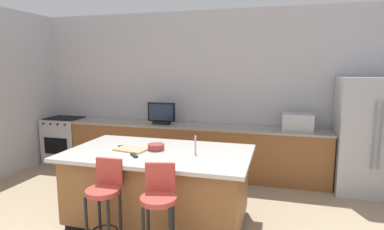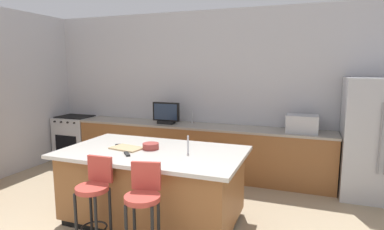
{
  "view_description": "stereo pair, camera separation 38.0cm",
  "coord_description": "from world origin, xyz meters",
  "px_view_note": "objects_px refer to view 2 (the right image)",
  "views": [
    {
      "loc": [
        1.35,
        -1.32,
        1.91
      ],
      "look_at": [
        0.1,
        3.16,
        1.21
      ],
      "focal_mm": 29.44,
      "sensor_mm": 36.0,
      "label": 1
    },
    {
      "loc": [
        1.71,
        -1.2,
        1.91
      ],
      "look_at": [
        0.1,
        3.16,
        1.21
      ],
      "focal_mm": 29.44,
      "sensor_mm": 36.0,
      "label": 2
    }
  ],
  "objects_px": {
    "kitchen_island": "(153,185)",
    "cutting_board": "(127,148)",
    "range_oven": "(76,138)",
    "tv_remote": "(127,154)",
    "fruit_bowl": "(151,146)",
    "refrigerator": "(377,139)",
    "microwave": "(302,124)",
    "tv_monitor": "(166,114)",
    "bar_stool_left": "(95,195)",
    "bar_stool_right": "(143,206)",
    "cell_phone": "(118,145)"
  },
  "relations": [
    {
      "from": "bar_stool_right",
      "to": "tv_monitor",
      "type": "bearing_deg",
      "value": 97.09
    },
    {
      "from": "microwave",
      "to": "cell_phone",
      "type": "bearing_deg",
      "value": -141.03
    },
    {
      "from": "refrigerator",
      "to": "tv_monitor",
      "type": "height_order",
      "value": "refrigerator"
    },
    {
      "from": "tv_remote",
      "to": "cutting_board",
      "type": "relative_size",
      "value": 0.43
    },
    {
      "from": "microwave",
      "to": "fruit_bowl",
      "type": "relative_size",
      "value": 2.37
    },
    {
      "from": "tv_remote",
      "to": "bar_stool_left",
      "type": "bearing_deg",
      "value": -144.31
    },
    {
      "from": "fruit_bowl",
      "to": "cell_phone",
      "type": "bearing_deg",
      "value": 179.9
    },
    {
      "from": "kitchen_island",
      "to": "bar_stool_right",
      "type": "xyz_separation_m",
      "value": [
        0.34,
        -0.86,
        0.15
      ]
    },
    {
      "from": "kitchen_island",
      "to": "range_oven",
      "type": "height_order",
      "value": "range_oven"
    },
    {
      "from": "bar_stool_right",
      "to": "cell_phone",
      "type": "relative_size",
      "value": 6.72
    },
    {
      "from": "tv_remote",
      "to": "fruit_bowl",
      "type": "bearing_deg",
      "value": 23.65
    },
    {
      "from": "kitchen_island",
      "to": "fruit_bowl",
      "type": "distance_m",
      "value": 0.48
    },
    {
      "from": "bar_stool_left",
      "to": "tv_remote",
      "type": "distance_m",
      "value": 0.6
    },
    {
      "from": "microwave",
      "to": "bar_stool_left",
      "type": "distance_m",
      "value": 3.3
    },
    {
      "from": "refrigerator",
      "to": "tv_monitor",
      "type": "relative_size",
      "value": 3.46
    },
    {
      "from": "kitchen_island",
      "to": "cutting_board",
      "type": "bearing_deg",
      "value": -172.57
    },
    {
      "from": "bar_stool_left",
      "to": "cutting_board",
      "type": "xyz_separation_m",
      "value": [
        -0.05,
        0.73,
        0.32
      ]
    },
    {
      "from": "range_oven",
      "to": "fruit_bowl",
      "type": "xyz_separation_m",
      "value": [
        2.7,
        -1.79,
        0.49
      ]
    },
    {
      "from": "microwave",
      "to": "fruit_bowl",
      "type": "bearing_deg",
      "value": -134.09
    },
    {
      "from": "kitchen_island",
      "to": "refrigerator",
      "type": "height_order",
      "value": "refrigerator"
    },
    {
      "from": "fruit_bowl",
      "to": "tv_remote",
      "type": "xyz_separation_m",
      "value": [
        -0.14,
        -0.33,
        -0.03
      ]
    },
    {
      "from": "refrigerator",
      "to": "kitchen_island",
      "type": "bearing_deg",
      "value": -147.19
    },
    {
      "from": "bar_stool_right",
      "to": "bar_stool_left",
      "type": "bearing_deg",
      "value": 158.49
    },
    {
      "from": "tv_monitor",
      "to": "tv_remote",
      "type": "height_order",
      "value": "tv_monitor"
    },
    {
      "from": "fruit_bowl",
      "to": "range_oven",
      "type": "bearing_deg",
      "value": 146.44
    },
    {
      "from": "fruit_bowl",
      "to": "cutting_board",
      "type": "xyz_separation_m",
      "value": [
        -0.29,
        -0.09,
        -0.03
      ]
    },
    {
      "from": "microwave",
      "to": "cutting_board",
      "type": "bearing_deg",
      "value": -137.12
    },
    {
      "from": "bar_stool_left",
      "to": "cutting_board",
      "type": "distance_m",
      "value": 0.8
    },
    {
      "from": "range_oven",
      "to": "cutting_board",
      "type": "relative_size",
      "value": 2.34
    },
    {
      "from": "kitchen_island",
      "to": "bar_stool_left",
      "type": "xyz_separation_m",
      "value": [
        -0.29,
        -0.77,
        0.13
      ]
    },
    {
      "from": "tv_monitor",
      "to": "cutting_board",
      "type": "height_order",
      "value": "tv_monitor"
    },
    {
      "from": "bar_stool_left",
      "to": "bar_stool_right",
      "type": "distance_m",
      "value": 0.64
    },
    {
      "from": "fruit_bowl",
      "to": "cutting_board",
      "type": "distance_m",
      "value": 0.3
    },
    {
      "from": "cell_phone",
      "to": "bar_stool_right",
      "type": "bearing_deg",
      "value": -78.31
    },
    {
      "from": "kitchen_island",
      "to": "tv_monitor",
      "type": "height_order",
      "value": "tv_monitor"
    },
    {
      "from": "kitchen_island",
      "to": "tv_monitor",
      "type": "distance_m",
      "value": 2.0
    },
    {
      "from": "fruit_bowl",
      "to": "tv_monitor",
      "type": "bearing_deg",
      "value": 109.05
    },
    {
      "from": "cell_phone",
      "to": "tv_monitor",
      "type": "bearing_deg",
      "value": 61.94
    },
    {
      "from": "tv_remote",
      "to": "cell_phone",
      "type": "bearing_deg",
      "value": 93.02
    },
    {
      "from": "cell_phone",
      "to": "tv_remote",
      "type": "xyz_separation_m",
      "value": [
        0.34,
        -0.33,
        0.01
      ]
    },
    {
      "from": "range_oven",
      "to": "microwave",
      "type": "height_order",
      "value": "microwave"
    },
    {
      "from": "range_oven",
      "to": "kitchen_island",
      "type": "bearing_deg",
      "value": -33.74
    },
    {
      "from": "microwave",
      "to": "tv_monitor",
      "type": "xyz_separation_m",
      "value": [
        -2.34,
        -0.05,
        0.04
      ]
    },
    {
      "from": "tv_monitor",
      "to": "bar_stool_left",
      "type": "xyz_separation_m",
      "value": [
        0.36,
        -2.56,
        -0.49
      ]
    },
    {
      "from": "cell_phone",
      "to": "cutting_board",
      "type": "xyz_separation_m",
      "value": [
        0.19,
        -0.09,
        0.01
      ]
    },
    {
      "from": "tv_monitor",
      "to": "bar_stool_right",
      "type": "height_order",
      "value": "tv_monitor"
    },
    {
      "from": "range_oven",
      "to": "cell_phone",
      "type": "xyz_separation_m",
      "value": [
        2.22,
        -1.79,
        0.45
      ]
    },
    {
      "from": "bar_stool_left",
      "to": "tv_remote",
      "type": "height_order",
      "value": "bar_stool_left"
    },
    {
      "from": "cell_phone",
      "to": "cutting_board",
      "type": "bearing_deg",
      "value": -57.65
    },
    {
      "from": "range_oven",
      "to": "cutting_board",
      "type": "bearing_deg",
      "value": -37.97
    }
  ]
}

